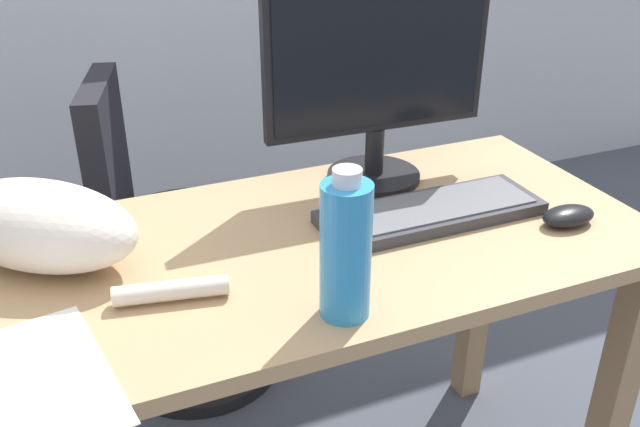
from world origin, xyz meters
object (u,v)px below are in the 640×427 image
object	(u,v)px
keyboard	(431,212)
cat	(27,220)
monitor	(378,77)
computer_mouse	(568,216)
water_bottle	(346,249)
office_chair	(172,258)

from	to	relation	value
keyboard	cat	world-z (taller)	cat
monitor	keyboard	bearing A→B (deg)	-84.33
monitor	cat	world-z (taller)	monitor
computer_mouse	water_bottle	bearing A→B (deg)	-169.50
keyboard	water_bottle	xyz separation A→B (m)	(-0.28, -0.22, 0.10)
computer_mouse	water_bottle	world-z (taller)	water_bottle
computer_mouse	keyboard	bearing A→B (deg)	151.55
office_chair	cat	bearing A→B (deg)	-120.08
cat	computer_mouse	xyz separation A→B (m)	(0.94, -0.25, -0.06)
keyboard	computer_mouse	world-z (taller)	computer_mouse
cat	keyboard	bearing A→B (deg)	-10.07
monitor	cat	size ratio (longest dim) A/B	0.99
office_chair	cat	xyz separation A→B (m)	(-0.32, -0.55, 0.46)
office_chair	computer_mouse	world-z (taller)	office_chair
water_bottle	office_chair	bearing A→B (deg)	97.15
monitor	computer_mouse	bearing A→B (deg)	-52.88
cat	office_chair	bearing A→B (deg)	59.92
monitor	computer_mouse	xyz separation A→B (m)	(0.25, -0.33, -0.21)
cat	computer_mouse	world-z (taller)	cat
monitor	cat	xyz separation A→B (m)	(-0.69, -0.08, -0.15)
keyboard	monitor	bearing A→B (deg)	95.67
office_chair	keyboard	xyz separation A→B (m)	(0.39, -0.68, 0.39)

